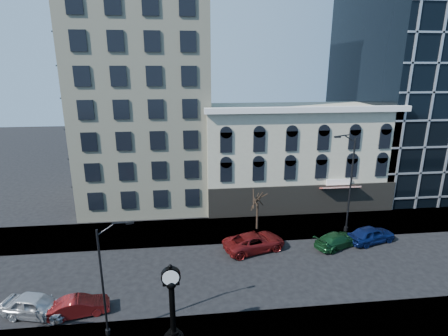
{
  "coord_description": "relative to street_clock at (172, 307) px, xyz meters",
  "views": [
    {
      "loc": [
        -1.28,
        -25.39,
        16.59
      ],
      "look_at": [
        2.0,
        4.0,
        8.0
      ],
      "focal_mm": 28.0,
      "sensor_mm": 36.0,
      "label": 1
    }
  ],
  "objects": [
    {
      "name": "car_far_b",
      "position": [
        15.21,
        10.5,
        -1.85
      ],
      "size": [
        5.22,
        3.82,
        1.4
      ],
      "primitive_type": "imported",
      "rotation": [
        0.0,
        0.0,
        2.0
      ],
      "color": "#143F1E",
      "rests_on": "ground"
    },
    {
      "name": "cream_tower",
      "position": [
        -3.71,
        26.07,
        16.76
      ],
      "size": [
        15.9,
        15.4,
        42.5
      ],
      "color": "beige",
      "rests_on": "ground"
    },
    {
      "name": "street_lamp_near",
      "position": [
        -3.66,
        1.16,
        3.44
      ],
      "size": [
        1.99,
        0.68,
        7.78
      ],
      "rotation": [
        0.0,
        0.0,
        0.23
      ],
      "color": "black",
      "rests_on": "sidewalk_near"
    },
    {
      "name": "street_lamp_far",
      "position": [
        16.7,
        13.31,
        5.44
      ],
      "size": [
        2.7,
        0.49,
        10.43
      ],
      "rotation": [
        0.0,
        0.0,
        3.21
      ],
      "color": "black",
      "rests_on": "sidewalk_far"
    },
    {
      "name": "car_near_a",
      "position": [
        -9.43,
        3.52,
        -1.76
      ],
      "size": [
        4.98,
        2.95,
        1.59
      ],
      "primitive_type": "imported",
      "rotation": [
        0.0,
        0.0,
        1.33
      ],
      "color": "#A5A8AD",
      "rests_on": "ground"
    },
    {
      "name": "car_near_b",
      "position": [
        -6.57,
        3.32,
        -1.9
      ],
      "size": [
        4.17,
        2.15,
        1.31
      ],
      "primitive_type": "imported",
      "rotation": [
        0.0,
        0.0,
        1.77
      ],
      "color": "maroon",
      "rests_on": "ground"
    },
    {
      "name": "car_far_c",
      "position": [
        18.87,
        10.95,
        -1.73
      ],
      "size": [
        5.21,
        3.19,
        1.66
      ],
      "primitive_type": "imported",
      "rotation": [
        0.0,
        0.0,
        1.84
      ],
      "color": "#0C194C",
      "rests_on": "ground"
    },
    {
      "name": "street_clock",
      "position": [
        0.0,
        0.0,
        0.0
      ],
      "size": [
        1.22,
        1.22,
        5.39
      ],
      "rotation": [
        0.0,
        0.0,
        0.05
      ],
      "color": "black",
      "rests_on": "sidewalk_near"
    },
    {
      "name": "ground",
      "position": [
        2.41,
        7.19,
        -2.56
      ],
      "size": [
        160.0,
        160.0,
        0.0
      ],
      "primitive_type": "plane",
      "color": "black",
      "rests_on": "ground"
    },
    {
      "name": "sidewalk_far",
      "position": [
        2.41,
        15.19,
        -2.5
      ],
      "size": [
        160.0,
        6.0,
        0.12
      ],
      "primitive_type": "cube",
      "color": "gray",
      "rests_on": "ground"
    },
    {
      "name": "car_far_a",
      "position": [
        7.23,
        10.77,
        -1.74
      ],
      "size": [
        6.4,
        4.25,
        1.63
      ],
      "primitive_type": "imported",
      "rotation": [
        0.0,
        0.0,
        1.85
      ],
      "color": "maroon",
      "rests_on": "ground"
    },
    {
      "name": "victorian_row",
      "position": [
        14.41,
        23.08,
        3.44
      ],
      "size": [
        22.6,
        11.19,
        12.5
      ],
      "color": "beige",
      "rests_on": "ground"
    },
    {
      "name": "glass_office",
      "position": [
        34.41,
        28.1,
        11.44
      ],
      "size": [
        20.0,
        20.15,
        28.0
      ],
      "color": "black",
      "rests_on": "ground"
    },
    {
      "name": "bare_tree_far",
      "position": [
        8.33,
        14.89,
        1.08
      ],
      "size": [
        2.72,
        2.72,
        4.66
      ],
      "color": "#302218",
      "rests_on": "sidewalk_far"
    }
  ]
}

